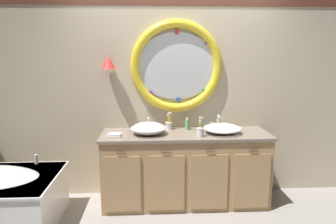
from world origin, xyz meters
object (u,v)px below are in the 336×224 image
(sink_basin_left, at_px, (149,128))
(toothbrush_holder_left, at_px, (169,125))
(sink_basin_right, at_px, (222,128))
(toothbrush_holder_right, at_px, (200,132))
(folded_hand_towel, at_px, (115,135))
(soap_dispenser, at_px, (187,124))

(sink_basin_left, distance_m, toothbrush_holder_left, 0.32)
(sink_basin_right, height_order, toothbrush_holder_right, toothbrush_holder_right)
(toothbrush_holder_right, relative_size, folded_hand_towel, 1.52)
(sink_basin_left, xyz_separation_m, sink_basin_right, (0.84, -0.00, -0.01))
(soap_dispenser, relative_size, folded_hand_towel, 1.03)
(sink_basin_left, distance_m, soap_dispenser, 0.50)
(sink_basin_left, xyz_separation_m, soap_dispenser, (0.46, 0.19, -0.00))
(folded_hand_towel, bearing_deg, soap_dispenser, 18.50)
(sink_basin_right, relative_size, soap_dispenser, 2.83)
(toothbrush_holder_left, bearing_deg, toothbrush_holder_right, -47.23)
(sink_basin_right, bearing_deg, folded_hand_towel, -175.64)
(sink_basin_right, distance_m, folded_hand_towel, 1.21)
(toothbrush_holder_right, xyz_separation_m, folded_hand_towel, (-0.93, 0.05, -0.04))
(sink_basin_left, distance_m, sink_basin_right, 0.84)
(soap_dispenser, bearing_deg, folded_hand_towel, -161.50)
(folded_hand_towel, bearing_deg, toothbrush_holder_left, 26.25)
(soap_dispenser, height_order, folded_hand_towel, soap_dispenser)
(sink_basin_right, xyz_separation_m, soap_dispenser, (-0.38, 0.19, 0.01))
(sink_basin_left, relative_size, sink_basin_right, 0.94)
(toothbrush_holder_left, height_order, toothbrush_holder_right, toothbrush_holder_right)
(sink_basin_left, bearing_deg, folded_hand_towel, -165.96)
(toothbrush_holder_right, bearing_deg, folded_hand_towel, 177.09)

